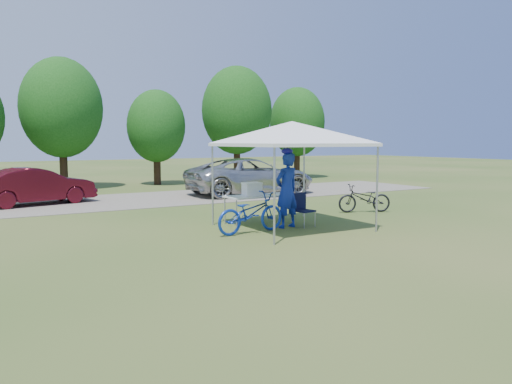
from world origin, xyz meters
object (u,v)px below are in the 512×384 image
cooler (252,189)px  sedan (36,186)px  folding_table (259,197)px  cyclist (287,190)px  folding_chair (302,207)px  minivan (251,176)px  bike_dark (365,198)px  bike_blue (251,213)px

cooler → sedan: (-4.49, 7.26, -0.28)m
folding_table → cyclist: (0.22, -1.03, 0.25)m
folding_chair → minivan: bearing=60.9°
cooler → bike_dark: bearing=-0.1°
cooler → sedan: sedan is taller
folding_chair → cooler: size_ratio=1.78×
folding_chair → minivan: minivan is taller
cooler → minivan: (3.70, 6.37, -0.17)m
bike_blue → sedan: sedan is taller
folding_chair → cyclist: size_ratio=0.45×
cyclist → sedan: (-4.92, 8.28, -0.30)m
bike_blue → bike_dark: 5.00m
cyclist → bike_dark: size_ratio=1.15×
folding_chair → bike_blue: bike_blue is taller
minivan → folding_table: bearing=154.1°
minivan → bike_dark: bearing=-173.6°
folding_table → sedan: 8.65m
minivan → sedan: minivan is taller
cyclist → minivan: bearing=-123.7°
bike_blue → minivan: bearing=-36.1°
bike_dark → minivan: minivan is taller
cyclist → sedan: size_ratio=0.50×
cooler → bike_dark: size_ratio=0.29×
folding_table → cooler: 0.31m
bike_dark → minivan: bearing=-153.8°
cyclist → minivan: (3.26, 7.40, -0.20)m
bike_blue → minivan: minivan is taller
folding_table → minivan: bearing=61.3°
folding_chair → cooler: (-0.92, 1.04, 0.43)m
cooler → cyclist: 1.12m
minivan → sedan: bearing=86.6°
folding_table → bike_dark: (3.89, -0.00, -0.28)m
folding_table → cyclist: bearing=-78.0°
folding_chair → bike_dark: size_ratio=0.52×
cyclist → folding_chair: bearing=169.0°
folding_chair → bike_dark: bike_dark is taller
bike_dark → cooler: bearing=-67.5°
cooler → sedan: 8.53m
cyclist → bike_dark: bearing=-174.2°
cooler → minivan: bearing=59.9°
folding_chair → bike_blue: 1.68m
folding_table → minivan: 7.26m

